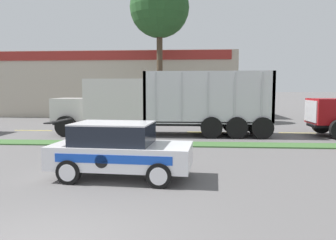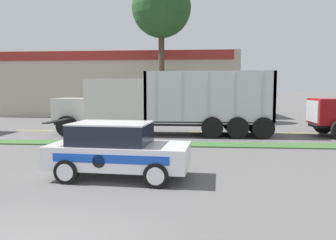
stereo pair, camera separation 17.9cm
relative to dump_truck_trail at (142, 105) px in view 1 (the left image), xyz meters
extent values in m
cube|color=#3D6633|center=(0.35, -3.36, -1.63)|extent=(120.00, 1.27, 0.06)
cube|color=yellow|center=(-7.07, 1.27, -1.66)|extent=(2.40, 0.14, 0.01)
cube|color=yellow|center=(-1.67, 1.27, -1.66)|extent=(2.40, 0.14, 0.01)
cube|color=yellow|center=(3.73, 1.27, -1.66)|extent=(2.40, 0.14, 0.01)
cube|color=yellow|center=(9.13, 1.27, -1.66)|extent=(2.40, 0.14, 0.01)
cube|color=maroon|center=(10.32, -0.03, -0.28)|extent=(2.07, 2.07, 1.36)
cube|color=#B7B7BC|center=(9.25, -0.03, -0.28)|extent=(0.06, 1.77, 1.16)
cylinder|color=black|center=(10.32, 1.21, -1.14)|extent=(1.04, 0.30, 1.04)
cube|color=black|center=(1.03, 0.00, -1.00)|extent=(12.02, 1.37, 0.18)
cube|color=silver|center=(-4.01, 0.00, -0.26)|extent=(1.94, 2.04, 1.31)
cube|color=#B7B7BC|center=(-5.01, 0.00, -0.26)|extent=(0.06, 1.74, 1.11)
cube|color=silver|center=(-1.41, 0.00, 0.27)|extent=(3.26, 2.49, 2.38)
cube|color=black|center=(-3.06, 0.00, 0.69)|extent=(0.04, 2.11, 1.07)
cylinder|color=silver|center=(0.32, -0.81, 1.07)|extent=(0.14, 0.14, 1.58)
cube|color=silver|center=(3.63, 0.00, -0.85)|extent=(6.82, 2.49, 0.12)
cube|color=silver|center=(0.30, 0.00, 0.50)|extent=(0.16, 2.49, 2.71)
cube|color=silver|center=(6.96, 0.00, 0.50)|extent=(0.16, 2.49, 2.71)
cube|color=silver|center=(3.63, -1.16, 0.50)|extent=(6.82, 0.16, 2.71)
cube|color=silver|center=(3.63, 1.17, 0.50)|extent=(6.82, 0.16, 2.71)
cube|color=#B2B2B7|center=(0.90, -1.26, 0.50)|extent=(0.10, 0.04, 2.57)
cube|color=#B2B2B7|center=(2.27, -1.26, 0.50)|extent=(0.10, 0.04, 2.57)
cube|color=#B2B2B7|center=(3.63, -1.26, 0.50)|extent=(0.10, 0.04, 2.57)
cube|color=#B2B2B7|center=(5.00, -1.26, 0.50)|extent=(0.10, 0.04, 2.57)
cube|color=#B2B2B7|center=(6.36, -1.26, 0.50)|extent=(0.10, 0.04, 2.57)
cylinder|color=black|center=(-4.01, -1.22, -1.09)|extent=(1.13, 0.30, 1.13)
cylinder|color=black|center=(-4.01, 1.23, -1.09)|extent=(1.13, 0.30, 1.13)
cylinder|color=black|center=(6.44, -1.22, -1.09)|extent=(1.13, 0.30, 1.13)
cylinder|color=black|center=(6.44, 1.23, -1.09)|extent=(1.13, 0.30, 1.13)
cylinder|color=black|center=(5.13, -1.22, -1.09)|extent=(1.13, 0.30, 1.13)
cylinder|color=black|center=(5.13, 1.23, -1.09)|extent=(1.13, 0.30, 1.13)
cylinder|color=black|center=(3.82, -1.22, -1.09)|extent=(1.13, 0.30, 1.13)
cylinder|color=black|center=(3.82, 1.23, -1.09)|extent=(1.13, 0.30, 1.13)
cube|color=white|center=(0.77, -9.11, -1.00)|extent=(4.12, 2.04, 0.65)
cube|color=black|center=(0.53, -9.09, -0.38)|extent=(2.31, 1.70, 0.58)
cube|color=white|center=(0.53, -9.09, -0.07)|extent=(2.31, 1.70, 0.04)
cube|color=black|center=(-1.12, -8.97, -0.03)|extent=(0.30, 1.41, 0.03)
cube|color=blue|center=(0.71, -10.00, -0.93)|extent=(3.19, 0.24, 0.23)
cylinder|color=black|center=(0.41, -9.98, -1.00)|extent=(0.36, 0.03, 0.36)
cylinder|color=black|center=(1.95, -10.04, -1.33)|extent=(0.68, 0.25, 0.67)
cylinder|color=silver|center=(1.94, -10.14, -1.33)|extent=(0.47, 0.05, 0.47)
cylinder|color=black|center=(2.07, -8.37, -1.33)|extent=(0.68, 0.25, 0.67)
cylinder|color=silver|center=(2.08, -8.26, -1.33)|extent=(0.47, 0.05, 0.47)
cylinder|color=black|center=(-0.53, -9.86, -1.33)|extent=(0.68, 0.25, 0.67)
cylinder|color=silver|center=(-0.53, -9.96, -1.33)|extent=(0.47, 0.05, 0.47)
cylinder|color=black|center=(-0.41, -8.19, -1.33)|extent=(0.68, 0.25, 0.67)
cylinder|color=silver|center=(-0.40, -8.08, -1.33)|extent=(0.47, 0.05, 0.47)
cube|color=#BCB29E|center=(-5.32, 16.36, 1.33)|extent=(24.17, 12.00, 5.97)
cube|color=maroon|center=(-5.32, 10.31, 3.86)|extent=(22.96, 0.10, 0.80)
cylinder|color=#473828|center=(0.20, 8.03, 2.18)|extent=(0.47, 0.47, 7.68)
sphere|color=#234C23|center=(0.20, 8.03, 7.31)|extent=(4.69, 4.69, 4.69)
camera|label=1|loc=(2.78, -18.32, 0.90)|focal=35.00mm
camera|label=2|loc=(2.96, -18.30, 0.90)|focal=35.00mm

